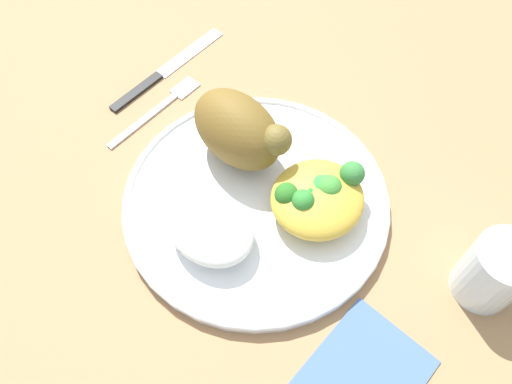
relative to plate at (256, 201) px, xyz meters
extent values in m
plane|color=#9E744D|center=(0.00, 0.00, -0.01)|extent=(2.00, 2.00, 0.00)
cylinder|color=silver|center=(0.00, 0.00, 0.00)|extent=(0.28, 0.28, 0.01)
torus|color=silver|center=(0.00, 0.00, 0.00)|extent=(0.29, 0.29, 0.01)
ellipsoid|color=brown|center=(-0.06, 0.03, 0.05)|extent=(0.11, 0.07, 0.08)
sphere|color=brown|center=(-0.01, 0.04, 0.06)|extent=(0.03, 0.03, 0.03)
ellipsoid|color=white|center=(0.00, -0.06, 0.02)|extent=(0.10, 0.08, 0.03)
ellipsoid|color=gold|center=(0.05, 0.04, 0.03)|extent=(0.09, 0.10, 0.04)
sphere|color=green|center=(0.05, 0.04, 0.03)|extent=(0.03, 0.03, 0.03)
sphere|color=#419136|center=(0.06, 0.05, 0.03)|extent=(0.03, 0.03, 0.03)
sphere|color=#2C6F23|center=(0.03, 0.01, 0.03)|extent=(0.02, 0.02, 0.02)
sphere|color=#367C38|center=(0.06, 0.08, 0.04)|extent=(0.03, 0.03, 0.03)
sphere|color=#26772D|center=(0.05, 0.03, 0.03)|extent=(0.02, 0.02, 0.02)
sphere|color=#468C3A|center=(0.05, 0.05, 0.03)|extent=(0.02, 0.02, 0.02)
sphere|color=#336630|center=(0.04, 0.03, 0.03)|extent=(0.02, 0.02, 0.02)
sphere|color=#328632|center=(0.05, 0.02, 0.04)|extent=(0.02, 0.02, 0.02)
cube|color=#B2B2B7|center=(-0.18, -0.01, -0.01)|extent=(0.02, 0.11, 0.01)
cube|color=#B2B2B7|center=(-0.18, 0.06, -0.01)|extent=(0.02, 0.04, 0.00)
cube|color=black|center=(-0.22, 0.01, 0.00)|extent=(0.02, 0.08, 0.01)
cube|color=silver|center=(-0.23, 0.10, -0.01)|extent=(0.03, 0.11, 0.00)
cylinder|color=silver|center=(0.22, 0.09, 0.03)|extent=(0.06, 0.06, 0.08)
cube|color=#47669E|center=(0.20, -0.06, -0.01)|extent=(0.10, 0.13, 0.00)
camera|label=1|loc=(0.20, -0.19, 0.47)|focal=35.40mm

